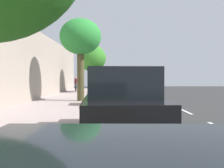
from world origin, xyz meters
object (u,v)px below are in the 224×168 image
Objects in this scene: parked_suv_dark_blue_nearest at (113,84)px; street_tree_mid_block at (81,38)px; bicycle_at_curb at (106,92)px; cyclist_with_backpack at (104,86)px; pedestrian_on_phone at (76,83)px; parked_pickup_grey_second at (115,91)px; street_tree_near_cyclist at (92,58)px; fire_hydrant at (95,91)px; parked_suv_black_mid at (120,103)px.

street_tree_mid_block reaches higher than parked_suv_dark_blue_nearest.
bicycle_at_curb is at bearing -106.33° from street_tree_mid_block.
pedestrian_on_phone reaches higher than cyclist_with_backpack.
cyclist_with_backpack is (0.88, -7.62, 0.07)m from parked_pickup_grey_second.
street_tree_near_cyclist is at bearing 132.40° from pedestrian_on_phone.
parked_pickup_grey_second is 5.66m from fire_hydrant.
parked_suv_dark_blue_nearest is 2.97× the size of pedestrian_on_phone.
parked_suv_dark_blue_nearest reaches higher than pedestrian_on_phone.
parked_pickup_grey_second is 4.46m from street_tree_mid_block.
street_tree_near_cyclist is 0.90× the size of street_tree_mid_block.
fire_hydrant is at bearing 72.96° from cyclist_with_backpack.
parked_suv_black_mid is 21.87m from pedestrian_on_phone.
parked_suv_dark_blue_nearest is 4.59m from cyclist_with_backpack.
parked_pickup_grey_second is at bearing 96.62° from cyclist_with_backpack.
cyclist_with_backpack is 0.33× the size of street_tree_near_cyclist.
street_tree_mid_block is (2.24, 10.45, 3.33)m from parked_suv_dark_blue_nearest.
pedestrian_on_phone is at bearing -72.06° from parked_pickup_grey_second.
parked_suv_dark_blue_nearest reaches higher than bicycle_at_curb.
street_tree_near_cyclist reaches higher than parked_pickup_grey_second.
street_tree_near_cyclist is at bearing -78.38° from parked_pickup_grey_second.
pedestrian_on_phone is at bearing -47.60° from street_tree_near_cyclist.
street_tree_mid_block is at bearing 90.00° from street_tree_near_cyclist.
street_tree_mid_block reaches higher than parked_suv_black_mid.
parked_pickup_grey_second reaches higher than bicycle_at_curb.
parked_pickup_grey_second is 6.41× the size of fire_hydrant.
parked_suv_black_mid is 5.72× the size of fire_hydrant.
street_tree_mid_block is (1.38, 5.95, 3.38)m from cyclist_with_backpack.
parked_pickup_grey_second is 1.12× the size of parked_suv_black_mid.
cyclist_with_backpack is at bearing 79.19° from parked_suv_dark_blue_nearest.
parked_suv_dark_blue_nearest is at bearing -97.28° from bicycle_at_curb.
parked_suv_black_mid is at bearing 101.49° from pedestrian_on_phone.
street_tree_mid_block reaches higher than cyclist_with_backpack.
street_tree_near_cyclist is (2.24, 1.09, 2.66)m from parked_suv_dark_blue_nearest.
street_tree_near_cyclist is 5.88× the size of fire_hydrant.
pedestrian_on_phone is (2.02, -2.21, -2.64)m from street_tree_near_cyclist.
street_tree_mid_block reaches higher than pedestrian_on_phone.
parked_pickup_grey_second is 7.22m from bicycle_at_curb.
bicycle_at_curb is (0.66, -7.17, -0.51)m from parked_pickup_grey_second.
bicycle_at_curb is 7.11m from pedestrian_on_phone.
parked_pickup_grey_second is at bearing -89.52° from parked_suv_black_mid.
bicycle_at_curb is at bearing 120.87° from pedestrian_on_phone.
parked_suv_dark_blue_nearest is 11.19m from street_tree_mid_block.
parked_suv_black_mid is 2.98× the size of cyclist_with_backpack.
parked_pickup_grey_second is 1.09× the size of street_tree_near_cyclist.
parked_pickup_grey_second is 0.98× the size of street_tree_mid_block.
street_tree_near_cyclist reaches higher than cyclist_with_backpack.
fire_hydrant is (1.55, -5.44, -0.32)m from parked_pickup_grey_second.
bicycle_at_curb is 5.33m from street_tree_near_cyclist.
street_tree_near_cyclist is at bearing -90.00° from street_tree_mid_block.
parked_suv_dark_blue_nearest is 20.31m from parked_suv_black_mid.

